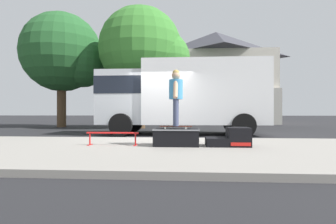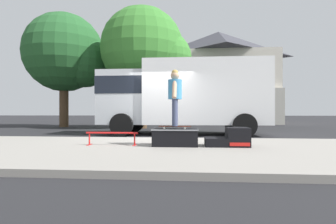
{
  "view_description": "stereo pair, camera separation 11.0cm",
  "coord_description": "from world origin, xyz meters",
  "px_view_note": "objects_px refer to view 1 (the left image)",
  "views": [
    {
      "loc": [
        1.02,
        -9.15,
        0.94
      ],
      "look_at": [
        0.43,
        -0.93,
        0.95
      ],
      "focal_mm": 28.53,
      "sensor_mm": 36.0,
      "label": 1
    },
    {
      "loc": [
        1.13,
        -9.15,
        0.94
      ],
      "look_at": [
        0.43,
        -0.93,
        0.95
      ],
      "focal_mm": 28.53,
      "sensor_mm": 36.0,
      "label": 2
    }
  ],
  "objects_px": {
    "grind_rail": "(113,136)",
    "skateboard": "(176,127)",
    "kicker_ramp": "(231,138)",
    "street_tree_main": "(145,51)",
    "street_tree_neighbour": "(66,55)",
    "skate_box": "(176,137)",
    "skater_kid": "(176,93)",
    "box_truck": "(181,94)"
  },
  "relations": [
    {
      "from": "grind_rail",
      "to": "skateboard",
      "type": "distance_m",
      "value": 1.6
    },
    {
      "from": "kicker_ramp",
      "to": "skateboard",
      "type": "bearing_deg",
      "value": -177.8
    },
    {
      "from": "street_tree_main",
      "to": "street_tree_neighbour",
      "type": "relative_size",
      "value": 0.98
    },
    {
      "from": "skateboard",
      "to": "street_tree_main",
      "type": "relative_size",
      "value": 0.11
    },
    {
      "from": "street_tree_main",
      "to": "skate_box",
      "type": "bearing_deg",
      "value": -76.28
    },
    {
      "from": "grind_rail",
      "to": "street_tree_main",
      "type": "height_order",
      "value": "street_tree_main"
    },
    {
      "from": "skate_box",
      "to": "street_tree_main",
      "type": "height_order",
      "value": "street_tree_main"
    },
    {
      "from": "grind_rail",
      "to": "skateboard",
      "type": "relative_size",
      "value": 1.68
    },
    {
      "from": "street_tree_main",
      "to": "street_tree_neighbour",
      "type": "xyz_separation_m",
      "value": [
        -5.27,
        0.96,
        0.07
      ]
    },
    {
      "from": "skate_box",
      "to": "skateboard",
      "type": "distance_m",
      "value": 0.26
    },
    {
      "from": "grind_rail",
      "to": "street_tree_neighbour",
      "type": "xyz_separation_m",
      "value": [
        -5.87,
        10.01,
        4.28
      ]
    },
    {
      "from": "grind_rail",
      "to": "skateboard",
      "type": "xyz_separation_m",
      "value": [
        1.58,
        -0.01,
        0.23
      ]
    },
    {
      "from": "skater_kid",
      "to": "kicker_ramp",
      "type": "bearing_deg",
      "value": 2.2
    },
    {
      "from": "skate_box",
      "to": "street_tree_main",
      "type": "relative_size",
      "value": 0.15
    },
    {
      "from": "skater_kid",
      "to": "skateboard",
      "type": "bearing_deg",
      "value": -116.57
    },
    {
      "from": "grind_rail",
      "to": "skater_kid",
      "type": "xyz_separation_m",
      "value": [
        1.58,
        -0.01,
        1.06
      ]
    },
    {
      "from": "skate_box",
      "to": "kicker_ramp",
      "type": "height_order",
      "value": "kicker_ramp"
    },
    {
      "from": "grind_rail",
      "to": "skateboard",
      "type": "bearing_deg",
      "value": -0.5
    },
    {
      "from": "grind_rail",
      "to": "street_tree_neighbour",
      "type": "distance_m",
      "value": 12.37
    },
    {
      "from": "box_truck",
      "to": "skateboard",
      "type": "bearing_deg",
      "value": -90.31
    },
    {
      "from": "grind_rail",
      "to": "box_truck",
      "type": "bearing_deg",
      "value": 71.55
    },
    {
      "from": "skateboard",
      "to": "skater_kid",
      "type": "distance_m",
      "value": 0.82
    },
    {
      "from": "grind_rail",
      "to": "box_truck",
      "type": "relative_size",
      "value": 0.19
    },
    {
      "from": "skateboard",
      "to": "street_tree_neighbour",
      "type": "xyz_separation_m",
      "value": [
        -7.46,
        10.02,
        4.05
      ]
    },
    {
      "from": "kicker_ramp",
      "to": "box_truck",
      "type": "height_order",
      "value": "box_truck"
    },
    {
      "from": "skater_kid",
      "to": "street_tree_main",
      "type": "xyz_separation_m",
      "value": [
        -2.19,
        9.06,
        3.15
      ]
    },
    {
      "from": "kicker_ramp",
      "to": "street_tree_main",
      "type": "distance_m",
      "value": 10.57
    },
    {
      "from": "skateboard",
      "to": "box_truck",
      "type": "relative_size",
      "value": 0.11
    },
    {
      "from": "skate_box",
      "to": "skateboard",
      "type": "relative_size",
      "value": 1.41
    },
    {
      "from": "street_tree_main",
      "to": "box_truck",
      "type": "bearing_deg",
      "value": -62.3
    },
    {
      "from": "skate_box",
      "to": "street_tree_neighbour",
      "type": "relative_size",
      "value": 0.15
    },
    {
      "from": "skateboard",
      "to": "street_tree_main",
      "type": "height_order",
      "value": "street_tree_main"
    },
    {
      "from": "skate_box",
      "to": "box_truck",
      "type": "distance_m",
      "value": 4.97
    },
    {
      "from": "street_tree_main",
      "to": "skateboard",
      "type": "bearing_deg",
      "value": -76.4
    },
    {
      "from": "kicker_ramp",
      "to": "skateboard",
      "type": "relative_size",
      "value": 1.33
    },
    {
      "from": "box_truck",
      "to": "grind_rail",
      "type": "bearing_deg",
      "value": -108.45
    },
    {
      "from": "grind_rail",
      "to": "street_tree_main",
      "type": "relative_size",
      "value": 0.18
    },
    {
      "from": "skateboard",
      "to": "street_tree_main",
      "type": "bearing_deg",
      "value": 103.6
    },
    {
      "from": "skateboard",
      "to": "box_truck",
      "type": "height_order",
      "value": "box_truck"
    },
    {
      "from": "kicker_ramp",
      "to": "box_truck",
      "type": "bearing_deg",
      "value": 105.47
    },
    {
      "from": "skateboard",
      "to": "kicker_ramp",
      "type": "bearing_deg",
      "value": 2.2
    },
    {
      "from": "kicker_ramp",
      "to": "street_tree_neighbour",
      "type": "relative_size",
      "value": 0.14
    }
  ]
}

